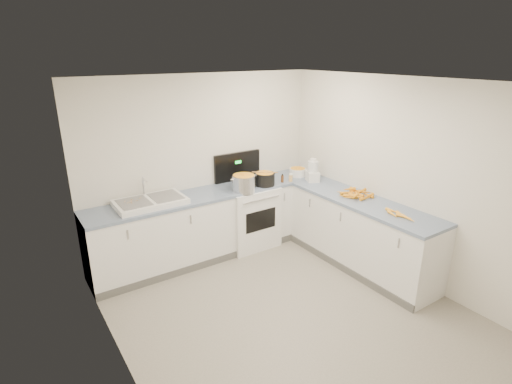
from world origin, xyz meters
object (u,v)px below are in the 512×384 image
stove (248,214)px  spice_jar (291,178)px  steel_pot (244,183)px  mixing_bowl (298,172)px  food_processor (313,172)px  sink (150,202)px  extract_bottle (282,179)px  black_pot (265,180)px

stove → spice_jar: stove is taller
steel_pot → mixing_bowl: size_ratio=1.26×
stove → food_processor: 1.15m
stove → sink: stove is taller
steel_pot → extract_bottle: (0.66, -0.01, -0.05)m
sink → spice_jar: size_ratio=8.58×
black_pot → food_processor: (0.70, -0.24, 0.06)m
food_processor → steel_pot: bearing=168.7°
black_pot → food_processor: size_ratio=0.84×
sink → black_pot: 1.65m
steel_pot → black_pot: (0.37, 0.02, -0.02)m
stove → spice_jar: bearing=-19.3°
stove → extract_bottle: stove is taller
extract_bottle → food_processor: size_ratio=0.30×
stove → extract_bottle: 0.73m
steel_pot → sink: bearing=171.6°
mixing_bowl → food_processor: (0.01, -0.33, 0.09)m
sink → stove: bearing=-0.6°
sink → steel_pot: (1.27, -0.19, 0.06)m
mixing_bowl → spice_jar: 0.31m
extract_bottle → food_processor: food_processor is taller
spice_jar → stove: bearing=160.7°
stove → black_pot: (0.19, -0.15, 0.55)m
stove → steel_pot: stove is taller
steel_pot → black_pot: 0.37m
sink → mixing_bowl: (2.33, -0.07, 0.02)m
extract_bottle → food_processor: 0.46m
steel_pot → spice_jar: steel_pot is taller
mixing_bowl → spice_jar: mixing_bowl is taller
steel_pot → mixing_bowl: (1.06, 0.12, -0.04)m
sink → spice_jar: (2.07, -0.23, 0.01)m
stove → spice_jar: (0.62, -0.22, 0.52)m
black_pot → mixing_bowl: black_pot is taller
black_pot → spice_jar: black_pot is taller
sink → mixing_bowl: 2.33m
spice_jar → extract_bottle: bearing=166.2°
black_pot → steel_pot: bearing=-176.4°
mixing_bowl → extract_bottle: (-0.39, -0.13, -0.01)m
food_processor → black_pot: bearing=161.4°
stove → mixing_bowl: (0.88, -0.06, 0.53)m
black_pot → mixing_bowl: (0.69, 0.09, -0.02)m
mixing_bowl → food_processor: bearing=-87.5°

